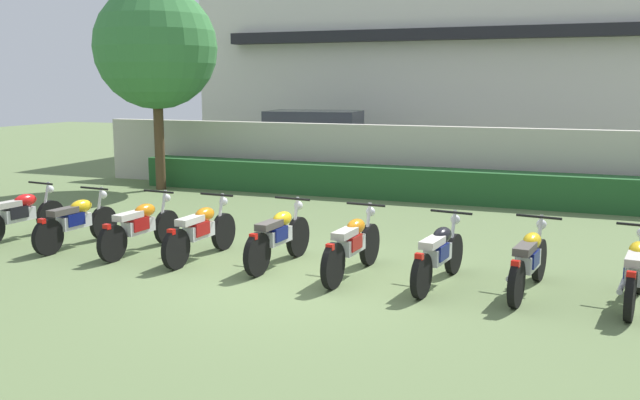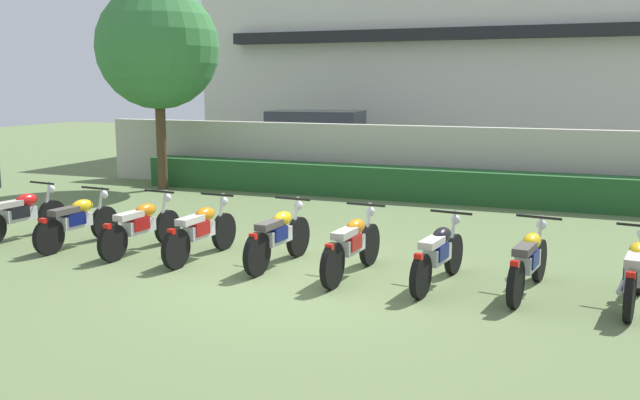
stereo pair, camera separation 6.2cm
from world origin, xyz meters
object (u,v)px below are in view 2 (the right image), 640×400
object	(u,v)px
motorcycle_in_row_7	(528,261)
motorcycle_in_row_5	(352,245)
parked_car	(321,143)
motorcycle_in_row_2	(141,226)
motorcycle_in_row_3	(201,231)
motorcycle_in_row_1	(77,221)
motorcycle_in_row_4	(278,236)
motorcycle_in_row_6	(438,254)
tree_near_inspector	(158,48)
motorcycle_in_row_0	(21,214)
motorcycle_in_row_8	(636,272)

from	to	relation	value
motorcycle_in_row_7	motorcycle_in_row_5	bearing A→B (deg)	99.54
parked_car	motorcycle_in_row_2	bearing A→B (deg)	-91.20
motorcycle_in_row_2	motorcycle_in_row_3	distance (m)	1.12
motorcycle_in_row_5	motorcycle_in_row_1	bearing A→B (deg)	94.20
parked_car	motorcycle_in_row_1	size ratio (longest dim) A/B	2.55
motorcycle_in_row_4	motorcycle_in_row_7	size ratio (longest dim) A/B	0.99
motorcycle_in_row_1	motorcycle_in_row_3	world-z (taller)	motorcycle_in_row_3
motorcycle_in_row_3	motorcycle_in_row_6	distance (m)	3.74
tree_near_inspector	motorcycle_in_row_0	size ratio (longest dim) A/B	2.72
motorcycle_in_row_6	motorcycle_in_row_7	world-z (taller)	motorcycle_in_row_7
motorcycle_in_row_0	motorcycle_in_row_3	size ratio (longest dim) A/B	0.98
motorcycle_in_row_2	motorcycle_in_row_4	distance (m)	2.42
motorcycle_in_row_1	motorcycle_in_row_6	world-z (taller)	same
parked_car	motorcycle_in_row_0	world-z (taller)	parked_car
motorcycle_in_row_0	motorcycle_in_row_6	world-z (taller)	motorcycle_in_row_0
motorcycle_in_row_0	motorcycle_in_row_6	size ratio (longest dim) A/B	0.99
motorcycle_in_row_3	motorcycle_in_row_7	xyz separation A→B (m)	(4.91, -0.00, -0.01)
tree_near_inspector	motorcycle_in_row_1	world-z (taller)	tree_near_inspector
motorcycle_in_row_3	motorcycle_in_row_7	world-z (taller)	motorcycle_in_row_3
parked_car	motorcycle_in_row_1	bearing A→B (deg)	-98.18
parked_car	motorcycle_in_row_4	bearing A→B (deg)	-77.83
motorcycle_in_row_6	motorcycle_in_row_7	bearing A→B (deg)	-78.90
motorcycle_in_row_8	motorcycle_in_row_2	bearing A→B (deg)	97.36
motorcycle_in_row_1	motorcycle_in_row_8	distance (m)	8.52
motorcycle_in_row_3	motorcycle_in_row_6	size ratio (longest dim) A/B	1.02
motorcycle_in_row_0	motorcycle_in_row_3	distance (m)	3.67
motorcycle_in_row_3	motorcycle_in_row_8	xyz separation A→B (m)	(6.17, -0.08, -0.01)
motorcycle_in_row_0	motorcycle_in_row_1	xyz separation A→B (m)	(1.32, -0.12, -0.00)
motorcycle_in_row_0	motorcycle_in_row_3	world-z (taller)	motorcycle_in_row_3
motorcycle_in_row_0	motorcycle_in_row_6	distance (m)	7.41
motorcycle_in_row_8	tree_near_inspector	bearing A→B (deg)	69.51
parked_car	tree_near_inspector	xyz separation A→B (m)	(-2.73, -4.24, 2.63)
motorcycle_in_row_1	motorcycle_in_row_8	size ratio (longest dim) A/B	1.01
parked_car	motorcycle_in_row_7	world-z (taller)	parked_car
parked_car	motorcycle_in_row_3	xyz separation A→B (m)	(1.90, -10.03, -0.49)
motorcycle_in_row_5	motorcycle_in_row_7	world-z (taller)	motorcycle_in_row_5
motorcycle_in_row_1	motorcycle_in_row_0	bearing A→B (deg)	89.50
motorcycle_in_row_2	motorcycle_in_row_8	distance (m)	7.29
motorcycle_in_row_7	motorcycle_in_row_4	bearing A→B (deg)	97.07
motorcycle_in_row_7	motorcycle_in_row_1	bearing A→B (deg)	98.59
motorcycle_in_row_1	motorcycle_in_row_8	bearing A→B (deg)	-85.45
motorcycle_in_row_3	motorcycle_in_row_4	size ratio (longest dim) A/B	1.02
motorcycle_in_row_3	motorcycle_in_row_5	world-z (taller)	motorcycle_in_row_5
motorcycle_in_row_1	motorcycle_in_row_3	size ratio (longest dim) A/B	0.95
motorcycle_in_row_1	tree_near_inspector	bearing A→B (deg)	25.98
motorcycle_in_row_2	motorcycle_in_row_8	size ratio (longest dim) A/B	1.05
motorcycle_in_row_5	motorcycle_in_row_6	size ratio (longest dim) A/B	1.05
motorcycle_in_row_0	motorcycle_in_row_2	distance (m)	2.55
parked_car	motorcycle_in_row_0	distance (m)	10.13
motorcycle_in_row_2	motorcycle_in_row_4	size ratio (longest dim) A/B	1.02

